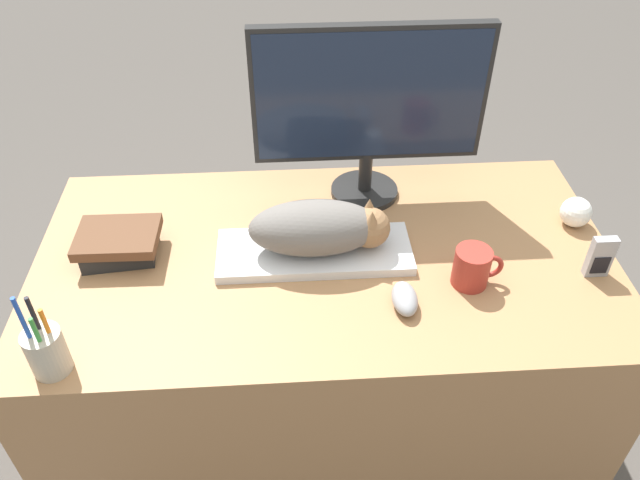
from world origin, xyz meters
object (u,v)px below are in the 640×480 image
Objects in this scene: cat at (322,227)px; baseball at (576,212)px; computer_mouse at (405,299)px; keyboard at (314,252)px; pen_cup at (46,350)px; coffee_mug at (473,267)px; phone at (600,257)px; monitor at (369,103)px; book_stack at (118,243)px.

baseball is (0.66, 0.08, -0.05)m from cat.
cat reaches higher than computer_mouse.
computer_mouse is (0.19, -0.18, 0.01)m from keyboard.
cat is at bearing 28.68° from pen_cup.
computer_mouse is 0.18m from coffee_mug.
phone is (-0.02, -0.19, 0.01)m from baseball.
baseball is (0.49, 0.26, 0.02)m from computer_mouse.
book_stack is (-0.63, -0.21, -0.24)m from monitor.
keyboard is 0.38m from coffee_mug.
keyboard is at bearing 162.03° from coffee_mug.
baseball is (1.22, 0.39, -0.02)m from pen_cup.
coffee_mug is (0.34, -0.12, -0.04)m from cat.
monitor is at bearing 18.90° from book_stack.
keyboard is 2.41× the size of book_stack.
monitor is at bearing 119.23° from coffee_mug.
computer_mouse reaches higher than keyboard.
computer_mouse is 1.31× the size of baseball.
cat is 3.11× the size of phone.
keyboard is 0.67m from phone.
baseball reaches higher than book_stack.
phone is (0.51, -0.36, -0.22)m from monitor.
monitor is 0.50m from computer_mouse.
coffee_mug reaches higher than keyboard.
baseball is at bearing 7.05° from cat.
pen_cup is at bearing -102.06° from book_stack.
coffee_mug is 0.56× the size of pen_cup.
book_stack is (0.07, 0.34, -0.02)m from pen_cup.
cat is at bearing 161.05° from coffee_mug.
book_stack is (-1.15, -0.05, -0.00)m from baseball.
computer_mouse is (0.17, -0.18, -0.07)m from cat.
phone is (0.66, -0.11, 0.04)m from keyboard.
cat is at bearing 170.50° from phone.
coffee_mug is at bearing -60.77° from monitor.
phone reaches higher than computer_mouse.
phone is at bearing -9.50° from cat.
book_stack reaches higher than computer_mouse.
pen_cup is at bearing -141.34° from monitor.
computer_mouse is 0.49× the size of pen_cup.
cat is 4.29× the size of baseball.
monitor reaches higher than computer_mouse.
cat is at bearing -4.09° from book_stack.
monitor reaches higher than keyboard.
cat is 3.27× the size of computer_mouse.
keyboard is 0.63m from pen_cup.
keyboard is 0.47m from book_stack.
coffee_mug is 0.30m from phone.
phone reaches higher than baseball.
cat reaches higher than coffee_mug.
cat reaches higher than book_stack.
pen_cup is (-0.70, -0.56, -0.22)m from monitor.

